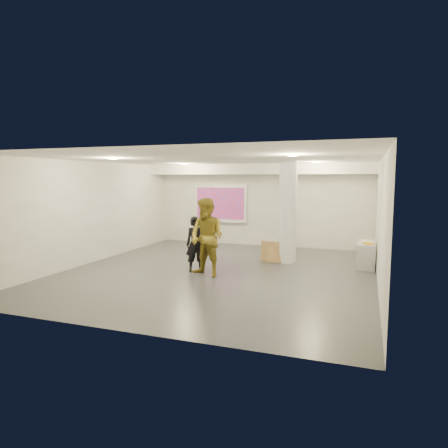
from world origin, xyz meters
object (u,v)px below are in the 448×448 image
at_px(column, 288,212).
at_px(credenza, 366,255).
at_px(projection_screen, 220,204).
at_px(woman, 196,244).
at_px(man, 207,237).

distance_m(column, credenza, 2.51).
xyz_separation_m(projection_screen, credenza, (5.32, -2.49, -1.18)).
distance_m(projection_screen, woman, 4.82).
bearing_deg(column, woman, -136.35).
height_order(credenza, woman, woman).
distance_m(column, projection_screen, 4.08).
xyz_separation_m(column, credenza, (2.22, 0.17, -1.15)).
height_order(column, credenza, column).
relative_size(credenza, man, 0.59).
bearing_deg(column, credenza, 4.31).
bearing_deg(credenza, man, -145.77).
bearing_deg(column, projection_screen, 139.44).
distance_m(woman, man, 0.64).
bearing_deg(column, man, -124.63).
relative_size(column, woman, 2.01).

